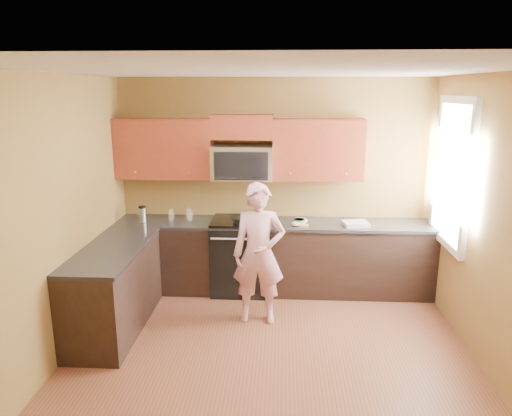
# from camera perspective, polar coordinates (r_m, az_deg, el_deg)

# --- Properties ---
(floor) EXTENTS (4.00, 4.00, 0.00)m
(floor) POSITION_cam_1_polar(r_m,az_deg,el_deg) (4.76, 1.61, -18.15)
(floor) COLOR brown
(floor) RESTS_ON ground
(ceiling) EXTENTS (4.00, 4.00, 0.00)m
(ceiling) POSITION_cam_1_polar(r_m,az_deg,el_deg) (4.03, 1.88, 16.37)
(ceiling) COLOR white
(ceiling) RESTS_ON ground
(wall_back) EXTENTS (4.00, 0.00, 4.00)m
(wall_back) POSITION_cam_1_polar(r_m,az_deg,el_deg) (6.14, 2.23, 2.92)
(wall_back) COLOR brown
(wall_back) RESTS_ON ground
(wall_front) EXTENTS (4.00, 0.00, 4.00)m
(wall_front) POSITION_cam_1_polar(r_m,az_deg,el_deg) (2.35, 0.39, -16.33)
(wall_front) COLOR brown
(wall_front) RESTS_ON ground
(wall_left) EXTENTS (0.00, 4.00, 4.00)m
(wall_left) POSITION_cam_1_polar(r_m,az_deg,el_deg) (4.69, -23.49, -1.79)
(wall_left) COLOR brown
(wall_left) RESTS_ON ground
(wall_right) EXTENTS (0.00, 4.00, 4.00)m
(wall_right) POSITION_cam_1_polar(r_m,az_deg,el_deg) (4.61, 27.47, -2.50)
(wall_right) COLOR brown
(wall_right) RESTS_ON ground
(cabinet_back_run) EXTENTS (4.00, 0.60, 0.88)m
(cabinet_back_run) POSITION_cam_1_polar(r_m,az_deg,el_deg) (6.10, 2.10, -6.05)
(cabinet_back_run) COLOR black
(cabinet_back_run) RESTS_ON floor
(cabinet_left_run) EXTENTS (0.60, 1.60, 0.88)m
(cabinet_left_run) POSITION_cam_1_polar(r_m,az_deg,el_deg) (5.39, -16.81, -9.48)
(cabinet_left_run) COLOR black
(cabinet_left_run) RESTS_ON floor
(countertop_back) EXTENTS (4.00, 0.62, 0.04)m
(countertop_back) POSITION_cam_1_polar(r_m,az_deg,el_deg) (5.95, 2.14, -1.91)
(countertop_back) COLOR black
(countertop_back) RESTS_ON cabinet_back_run
(countertop_left) EXTENTS (0.62, 1.60, 0.04)m
(countertop_left) POSITION_cam_1_polar(r_m,az_deg,el_deg) (5.22, -17.06, -4.84)
(countertop_left) COLOR black
(countertop_left) RESTS_ON cabinet_left_run
(stove) EXTENTS (0.76, 0.65, 0.95)m
(stove) POSITION_cam_1_polar(r_m,az_deg,el_deg) (6.08, -1.69, -5.75)
(stove) COLOR black
(stove) RESTS_ON floor
(microwave) EXTENTS (0.76, 0.40, 0.42)m
(microwave) POSITION_cam_1_polar(r_m,az_deg,el_deg) (5.95, -1.66, 3.54)
(microwave) COLOR silver
(microwave) RESTS_ON wall_back
(upper_cab_left) EXTENTS (1.22, 0.33, 0.75)m
(upper_cab_left) POSITION_cam_1_polar(r_m,az_deg,el_deg) (6.14, -10.89, 3.63)
(upper_cab_left) COLOR maroon
(upper_cab_left) RESTS_ON wall_back
(upper_cab_right) EXTENTS (1.12, 0.33, 0.75)m
(upper_cab_right) POSITION_cam_1_polar(r_m,az_deg,el_deg) (5.98, 7.40, 3.48)
(upper_cab_right) COLOR maroon
(upper_cab_right) RESTS_ON wall_back
(upper_cab_over_mw) EXTENTS (0.76, 0.33, 0.30)m
(upper_cab_over_mw) POSITION_cam_1_polar(r_m,az_deg,el_deg) (5.90, -1.67, 9.82)
(upper_cab_over_mw) COLOR maroon
(upper_cab_over_mw) RESTS_ON wall_back
(window) EXTENTS (0.06, 1.06, 1.66)m
(window) POSITION_cam_1_polar(r_m,az_deg,el_deg) (5.62, 22.76, 3.90)
(window) COLOR white
(window) RESTS_ON wall_right
(woman) EXTENTS (0.58, 0.38, 1.58)m
(woman) POSITION_cam_1_polar(r_m,az_deg,el_deg) (5.20, 0.35, -5.58)
(woman) COLOR pink
(woman) RESTS_ON floor
(frying_pan) EXTENTS (0.28, 0.45, 0.06)m
(frying_pan) POSITION_cam_1_polar(r_m,az_deg,el_deg) (5.83, -1.60, -1.73)
(frying_pan) COLOR black
(frying_pan) RESTS_ON stove
(butter_tub) EXTENTS (0.17, 0.17, 0.10)m
(butter_tub) POSITION_cam_1_polar(r_m,az_deg,el_deg) (5.83, 5.32, -2.09)
(butter_tub) COLOR gold
(butter_tub) RESTS_ON countertop_back
(toast_slice) EXTENTS (0.12, 0.12, 0.01)m
(toast_slice) POSITION_cam_1_polar(r_m,az_deg,el_deg) (5.80, 5.85, -2.12)
(toast_slice) COLOR #B27F47
(toast_slice) RESTS_ON countertop_back
(napkin_a) EXTENTS (0.13, 0.14, 0.06)m
(napkin_a) POSITION_cam_1_polar(r_m,az_deg,el_deg) (5.78, 4.86, -1.91)
(napkin_a) COLOR silver
(napkin_a) RESTS_ON countertop_back
(napkin_b) EXTENTS (0.13, 0.14, 0.07)m
(napkin_b) POSITION_cam_1_polar(r_m,az_deg,el_deg) (5.91, 5.70, -1.54)
(napkin_b) COLOR silver
(napkin_b) RESTS_ON countertop_back
(dish_towel) EXTENTS (0.34, 0.29, 0.05)m
(dish_towel) POSITION_cam_1_polar(r_m,az_deg,el_deg) (5.90, 12.00, -1.89)
(dish_towel) COLOR silver
(dish_towel) RESTS_ON countertop_back
(travel_mug) EXTENTS (0.09, 0.09, 0.20)m
(travel_mug) POSITION_cam_1_polar(r_m,az_deg,el_deg) (6.14, -13.56, -1.59)
(travel_mug) COLOR silver
(travel_mug) RESTS_ON countertop_back
(glass_a) EXTENTS (0.08, 0.08, 0.12)m
(glass_a) POSITION_cam_1_polar(r_m,az_deg,el_deg) (6.23, -8.21, -0.54)
(glass_a) COLOR silver
(glass_a) RESTS_ON countertop_back
(glass_b) EXTENTS (0.09, 0.09, 0.12)m
(glass_b) POSITION_cam_1_polar(r_m,az_deg,el_deg) (6.07, -7.99, -0.93)
(glass_b) COLOR silver
(glass_b) RESTS_ON countertop_back
(glass_c) EXTENTS (0.08, 0.08, 0.12)m
(glass_c) POSITION_cam_1_polar(r_m,az_deg,el_deg) (6.16, -10.27, -0.79)
(glass_c) COLOR silver
(glass_c) RESTS_ON countertop_back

